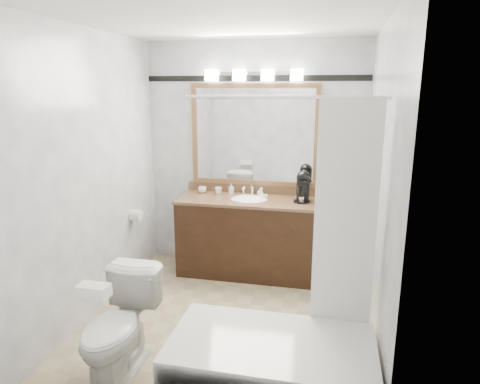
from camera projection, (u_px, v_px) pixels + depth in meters
name	position (u px, v px, depth m)	size (l,w,h in m)	color
room	(225.00, 183.00, 3.49)	(2.42, 2.62, 2.52)	tan
vanity	(249.00, 235.00, 4.65)	(1.53, 0.58, 0.97)	black
mirror	(254.00, 135.00, 4.65)	(1.40, 0.04, 1.10)	olive
vanity_light_bar	(253.00, 75.00, 4.45)	(1.02, 0.14, 0.12)	silver
accent_stripe	(255.00, 78.00, 4.52)	(2.40, 0.01, 0.06)	black
bathtub	(275.00, 363.00, 2.76)	(1.30, 0.75, 1.96)	white
tp_roll	(136.00, 215.00, 4.49)	(0.12, 0.12, 0.11)	white
toilet	(118.00, 327.00, 3.01)	(0.41, 0.72, 0.74)	white
tissue_box	(94.00, 291.00, 2.66)	(0.20, 0.11, 0.08)	white
coffee_maker	(303.00, 186.00, 4.44)	(0.17, 0.21, 0.32)	black
cup_left	(202.00, 190.00, 4.82)	(0.09, 0.09, 0.07)	white
cup_right	(218.00, 191.00, 4.77)	(0.08, 0.08, 0.07)	white
soap_bottle_a	(231.00, 189.00, 4.77)	(0.05, 0.05, 0.11)	white
soap_bottle_b	(260.00, 192.00, 4.68)	(0.07, 0.07, 0.09)	white
soap_bar	(264.00, 196.00, 4.63)	(0.08, 0.05, 0.03)	beige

